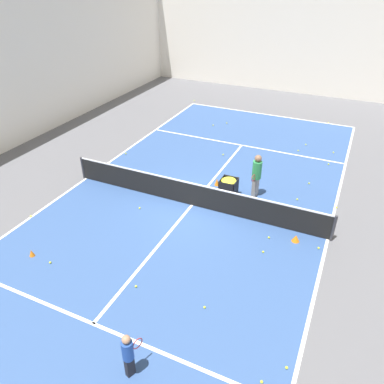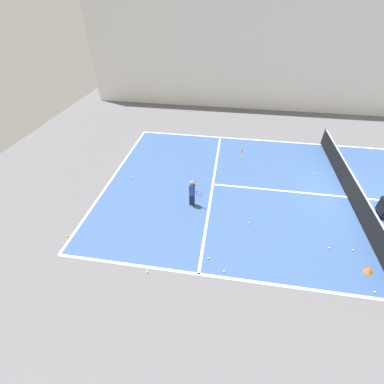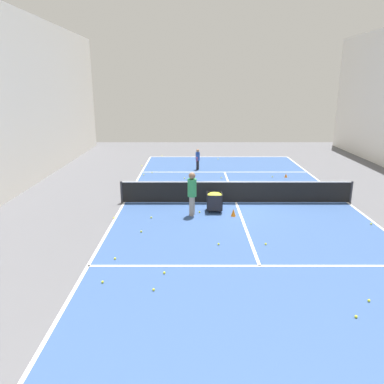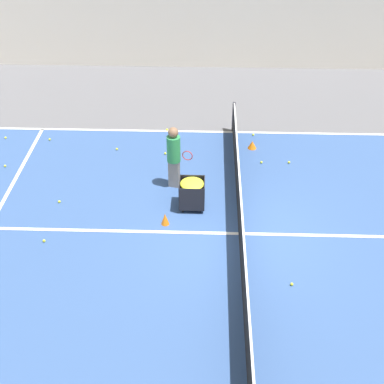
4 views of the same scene
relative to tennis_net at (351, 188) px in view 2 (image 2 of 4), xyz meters
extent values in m
plane|color=#5B5B60|center=(0.00, 0.00, -0.52)|extent=(37.06, 37.06, 0.00)
cube|color=#335189|center=(0.00, 0.00, -0.51)|extent=(10.12, 22.36, 0.00)
cube|color=white|center=(0.00, -11.18, -0.51)|extent=(10.12, 0.10, 0.00)
cube|color=white|center=(-5.06, 0.00, -0.51)|extent=(0.10, 22.36, 0.00)
cube|color=white|center=(0.00, -6.15, -0.51)|extent=(10.12, 0.10, 0.00)
cube|color=white|center=(0.00, 0.00, -0.51)|extent=(0.10, 12.30, 0.00)
cube|color=silver|center=(-10.48, 0.00, 3.84)|extent=(0.15, 33.36, 8.72)
cylinder|color=#2D2D33|center=(-5.16, 0.00, -0.02)|extent=(0.10, 0.10, 0.99)
cube|color=black|center=(0.00, 0.00, -0.03)|extent=(10.22, 0.03, 0.92)
cube|color=white|center=(0.00, 0.00, 0.45)|extent=(10.22, 0.04, 0.05)
cube|color=black|center=(1.64, -6.91, -0.22)|extent=(0.18, 0.24, 0.59)
cylinder|color=#234799|center=(1.64, -6.91, 0.33)|extent=(0.33, 0.33, 0.52)
sphere|color=#A87A5B|center=(1.64, -6.91, 0.69)|extent=(0.20, 0.20, 0.20)
torus|color=#B22D2D|center=(1.69, -6.60, 0.20)|extent=(0.11, 0.28, 0.28)
cube|color=black|center=(1.05, 0.87, -0.07)|extent=(0.63, 0.02, 0.67)
cylinder|color=black|center=(0.83, 0.95, -0.46)|extent=(0.05, 0.05, 0.12)
cylinder|color=black|center=(1.27, 0.95, -0.46)|extent=(0.05, 0.05, 0.12)
cone|color=orange|center=(4.08, -0.55, -0.39)|extent=(0.26, 0.26, 0.24)
cone|color=orange|center=(-3.42, -4.80, -0.40)|extent=(0.18, 0.18, 0.24)
sphere|color=yellow|center=(4.85, -0.63, -0.48)|extent=(0.07, 0.07, 0.07)
sphere|color=yellow|center=(-2.64, -4.84, -0.48)|extent=(0.07, 0.07, 0.07)
sphere|color=yellow|center=(0.13, -10.16, -0.48)|extent=(0.07, 0.07, 0.07)
sphere|color=yellow|center=(2.42, -4.47, -0.48)|extent=(0.07, 0.07, 0.07)
sphere|color=yellow|center=(5.28, -7.86, -0.48)|extent=(0.07, 0.07, 0.07)
sphere|color=yellow|center=(4.41, -5.88, -0.48)|extent=(0.07, 0.07, 0.07)
sphere|color=yellow|center=(-4.84, 2.77, -0.48)|extent=(0.07, 0.07, 0.07)
sphere|color=yellow|center=(3.25, -1.57, -0.48)|extent=(0.07, 0.07, 0.07)
sphere|color=yellow|center=(0.32, -4.59, -0.48)|extent=(0.07, 0.07, 0.07)
sphere|color=yellow|center=(4.84, -5.31, -0.48)|extent=(0.07, 0.07, 0.07)
sphere|color=yellow|center=(-5.07, -3.20, -0.48)|extent=(0.07, 0.07, 0.07)
sphere|color=yellow|center=(4.23, -11.35, -0.48)|extent=(0.07, 0.07, 0.07)
sphere|color=yellow|center=(3.23, -0.77, -0.48)|extent=(0.07, 0.07, 0.07)
sphere|color=yellow|center=(-1.70, -1.07, -0.48)|extent=(0.07, 0.07, 0.07)
camera|label=1|loc=(5.03, -10.97, 7.47)|focal=35.00mm
camera|label=2|loc=(10.01, -5.58, 6.94)|focal=24.00mm
camera|label=3|loc=(2.00, 16.13, 4.62)|focal=35.00mm
camera|label=4|loc=(-10.01, 0.80, 7.80)|focal=50.00mm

